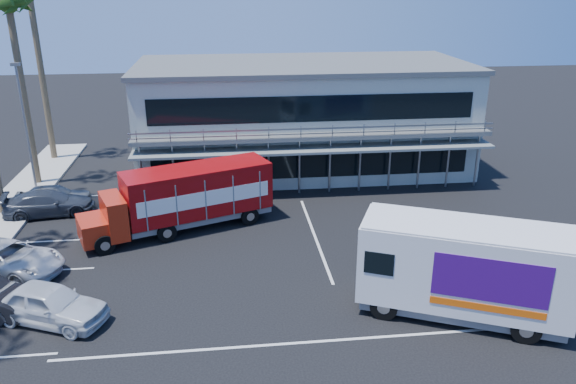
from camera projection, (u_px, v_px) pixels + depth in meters
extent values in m
plane|color=black|center=(283.00, 266.00, 26.25)|extent=(120.00, 120.00, 0.00)
cube|color=#A3A99B|center=(302.00, 117.00, 39.26)|extent=(22.00, 10.00, 7.00)
cube|color=#515454|center=(303.00, 64.00, 37.96)|extent=(22.40, 10.40, 0.30)
cube|color=#515454|center=(315.00, 137.00, 34.03)|extent=(22.00, 1.20, 0.25)
cube|color=gray|center=(317.00, 131.00, 33.34)|extent=(22.00, 0.08, 0.90)
cube|color=slate|center=(316.00, 149.00, 34.00)|extent=(22.00, 1.80, 0.15)
cube|color=black|center=(313.00, 165.00, 35.28)|extent=(20.00, 0.06, 1.60)
cube|color=black|center=(314.00, 109.00, 34.00)|extent=(20.00, 0.06, 1.60)
cylinder|color=brown|center=(25.00, 101.00, 34.76)|extent=(0.44, 0.44, 11.00)
sphere|color=#123F12|center=(8.00, 4.00, 32.73)|extent=(1.10, 1.10, 1.10)
cylinder|color=brown|center=(42.00, 78.00, 39.64)|extent=(0.44, 0.44, 12.00)
cylinder|color=gray|center=(27.00, 132.00, 33.49)|extent=(0.14, 0.14, 8.00)
cube|color=gray|center=(15.00, 64.00, 32.07)|extent=(0.50, 0.25, 0.18)
cube|color=#AC220D|center=(93.00, 230.00, 27.74)|extent=(2.03, 2.50, 1.15)
cube|color=#AC220D|center=(114.00, 216.00, 28.01)|extent=(1.75, 2.58, 2.02)
cube|color=black|center=(113.00, 205.00, 27.81)|extent=(0.77, 1.92, 0.67)
cube|color=maroon|center=(198.00, 190.00, 29.70)|extent=(8.03, 4.98, 2.50)
cube|color=slate|center=(199.00, 216.00, 30.23)|extent=(7.90, 4.65, 0.29)
cube|color=white|center=(206.00, 199.00, 28.74)|extent=(6.61, 2.55, 0.82)
cube|color=white|center=(191.00, 185.00, 30.74)|extent=(6.61, 2.55, 0.82)
cylinder|color=black|center=(105.00, 245.00, 27.15)|extent=(1.03, 0.62, 1.00)
cylinder|color=black|center=(97.00, 229.00, 28.90)|extent=(1.03, 0.62, 1.00)
cylinder|color=black|center=(167.00, 233.00, 28.49)|extent=(1.03, 0.62, 1.00)
cylinder|color=black|center=(156.00, 218.00, 30.24)|extent=(1.03, 0.62, 1.00)
cylinder|color=black|center=(250.00, 216.00, 30.49)|extent=(1.03, 0.62, 1.00)
cylinder|color=black|center=(235.00, 203.00, 32.23)|extent=(1.03, 0.62, 1.00)
cube|color=silver|center=(464.00, 265.00, 21.66)|extent=(8.33, 5.70, 3.16)
cube|color=slate|center=(459.00, 305.00, 22.28)|extent=(7.93, 5.32, 0.40)
cube|color=black|center=(364.00, 244.00, 22.64)|extent=(0.96, 2.05, 1.07)
cube|color=silver|center=(469.00, 227.00, 21.09)|extent=(8.16, 5.59, 0.09)
cube|color=#3C0B68|center=(491.00, 281.00, 20.11)|extent=(3.73, 1.69, 1.69)
cube|color=#3C0B68|center=(489.00, 248.00, 22.55)|extent=(3.73, 1.69, 1.69)
cube|color=#F2590C|center=(487.00, 308.00, 20.50)|extent=(3.72, 1.68, 0.28)
cylinder|color=black|center=(384.00, 307.00, 21.97)|extent=(1.10, 0.70, 1.08)
cylinder|color=black|center=(392.00, 278.00, 24.11)|extent=(1.10, 0.70, 1.08)
cylinder|color=black|center=(526.00, 330.00, 20.52)|extent=(1.10, 0.70, 1.08)
cylinder|color=black|center=(521.00, 297.00, 22.66)|extent=(1.10, 0.70, 1.08)
imported|color=silver|center=(49.00, 304.00, 21.72)|extent=(4.97, 3.51, 1.57)
imported|color=silver|center=(7.00, 258.00, 25.36)|extent=(5.80, 4.38, 1.46)
imported|color=#303640|center=(49.00, 203.00, 31.69)|extent=(5.08, 2.64, 1.41)
imported|color=slate|center=(54.00, 197.00, 32.62)|extent=(4.32, 2.04, 1.43)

